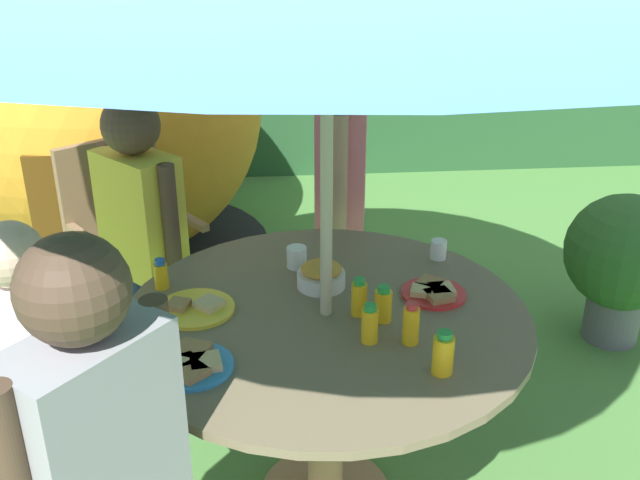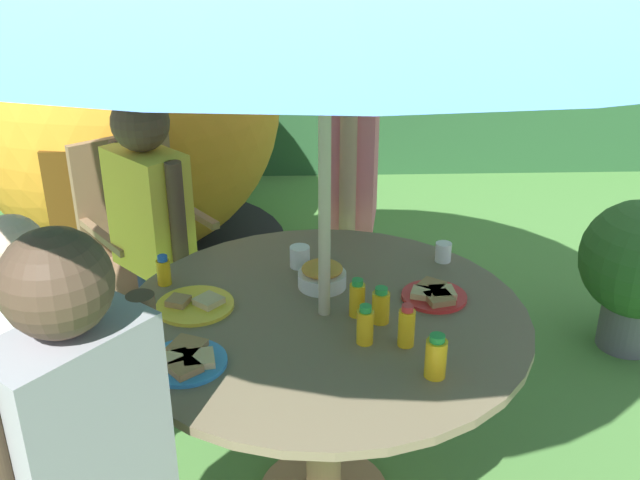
% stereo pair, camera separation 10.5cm
% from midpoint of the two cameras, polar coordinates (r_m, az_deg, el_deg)
% --- Properties ---
extents(hedge_backdrop, '(9.00, 0.70, 1.93)m').
position_cam_midpoint_polar(hedge_backdrop, '(5.65, -3.63, 15.40)').
color(hedge_backdrop, '#234C28').
rests_on(hedge_backdrop, ground_plane).
extents(garden_table, '(1.25, 1.25, 0.74)m').
position_cam_midpoint_polar(garden_table, '(2.35, -0.84, -8.83)').
color(garden_table, '#93704C').
rests_on(garden_table, ground_plane).
extents(wooden_chair, '(0.63, 0.62, 0.97)m').
position_cam_midpoint_polar(wooden_chair, '(3.34, -15.48, -0.16)').
color(wooden_chair, brown).
rests_on(wooden_chair, ground_plane).
extents(dome_tent, '(1.86, 1.86, 1.73)m').
position_cam_midpoint_polar(dome_tent, '(4.26, -17.18, 9.76)').
color(dome_tent, orange).
rests_on(dome_tent, ground_plane).
extents(potted_plant, '(0.53, 0.53, 0.71)m').
position_cam_midpoint_polar(potted_plant, '(3.58, 21.59, -1.29)').
color(potted_plant, '#595960').
rests_on(potted_plant, ground_plane).
extents(child_in_pink_shirt, '(0.25, 0.46, 1.39)m').
position_cam_midpoint_polar(child_in_pink_shirt, '(3.09, 0.70, 5.88)').
color(child_in_pink_shirt, navy).
rests_on(child_in_pink_shirt, ground_plane).
extents(child_in_yellow_shirt, '(0.36, 0.36, 1.26)m').
position_cam_midpoint_polar(child_in_yellow_shirt, '(2.89, -14.70, 1.88)').
color(child_in_yellow_shirt, navy).
rests_on(child_in_yellow_shirt, ground_plane).
extents(child_in_white_shirt, '(0.38, 0.19, 1.10)m').
position_cam_midpoint_polar(child_in_white_shirt, '(2.35, -22.79, -7.72)').
color(child_in_white_shirt, '#3F3F47').
rests_on(child_in_white_shirt, ground_plane).
extents(child_in_grey_shirt, '(0.37, 0.39, 1.33)m').
position_cam_midpoint_polar(child_in_grey_shirt, '(1.71, -18.55, -14.47)').
color(child_in_grey_shirt, brown).
rests_on(child_in_grey_shirt, ground_plane).
extents(snack_bowl, '(0.16, 0.16, 0.08)m').
position_cam_midpoint_polar(snack_bowl, '(2.40, -1.27, -2.78)').
color(snack_bowl, white).
rests_on(snack_bowl, garden_table).
extents(plate_near_left, '(0.21, 0.21, 0.03)m').
position_cam_midpoint_polar(plate_near_left, '(2.38, 7.52, -4.00)').
color(plate_near_left, red).
rests_on(plate_near_left, garden_table).
extents(plate_near_right, '(0.24, 0.24, 0.03)m').
position_cam_midpoint_polar(plate_near_right, '(2.32, -10.86, -5.17)').
color(plate_near_right, yellow).
rests_on(plate_near_right, garden_table).
extents(plate_front_edge, '(0.23, 0.23, 0.03)m').
position_cam_midpoint_polar(plate_front_edge, '(2.06, -11.25, -9.37)').
color(plate_front_edge, '#338CD8').
rests_on(plate_front_edge, garden_table).
extents(juice_bottle_far_left, '(0.05, 0.05, 0.12)m').
position_cam_midpoint_polar(juice_bottle_far_left, '(2.11, 2.43, -6.54)').
color(juice_bottle_far_left, yellow).
rests_on(juice_bottle_far_left, garden_table).
extents(juice_bottle_far_right, '(0.05, 0.05, 0.11)m').
position_cam_midpoint_polar(juice_bottle_far_right, '(2.21, 3.54, -5.01)').
color(juice_bottle_far_right, yellow).
rests_on(juice_bottle_far_right, garden_table).
extents(juice_bottle_center_front, '(0.06, 0.06, 0.13)m').
position_cam_midpoint_polar(juice_bottle_center_front, '(1.99, 7.99, -8.71)').
color(juice_bottle_center_front, yellow).
rests_on(juice_bottle_center_front, garden_table).
extents(juice_bottle_center_back, '(0.05, 0.05, 0.13)m').
position_cam_midpoint_polar(juice_bottle_center_back, '(2.11, 5.62, -6.50)').
color(juice_bottle_center_back, yellow).
rests_on(juice_bottle_center_back, garden_table).
extents(juice_bottle_mid_left, '(0.05, 0.05, 0.12)m').
position_cam_midpoint_polar(juice_bottle_mid_left, '(2.24, 1.69, -4.49)').
color(juice_bottle_mid_left, yellow).
rests_on(juice_bottle_mid_left, garden_table).
extents(juice_bottle_mid_right, '(0.05, 0.05, 0.10)m').
position_cam_midpoint_polar(juice_bottle_mid_right, '(2.45, -13.38, -2.64)').
color(juice_bottle_mid_right, yellow).
rests_on(juice_bottle_mid_right, garden_table).
extents(cup_near, '(0.07, 0.07, 0.07)m').
position_cam_midpoint_polar(cup_near, '(2.53, -3.00, -1.35)').
color(cup_near, white).
rests_on(cup_near, garden_table).
extents(cup_far, '(0.06, 0.06, 0.07)m').
position_cam_midpoint_polar(cup_far, '(2.61, 8.00, -0.73)').
color(cup_far, white).
rests_on(cup_far, garden_table).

